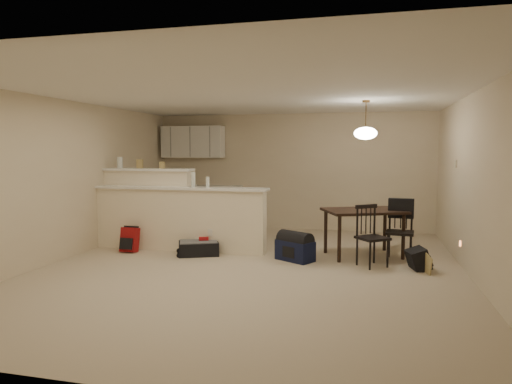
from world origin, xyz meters
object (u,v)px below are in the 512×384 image
(dining_chair_far, at_px, (400,231))
(navy_duffel, at_px, (295,250))
(suitcase, at_px, (199,248))
(black_daypack, at_px, (418,259))
(dining_table, at_px, (364,215))
(dining_chair_near, at_px, (373,236))
(pendant_lamp, at_px, (365,133))
(red_backpack, at_px, (130,240))

(dining_chair_far, xyz_separation_m, navy_duffel, (-1.58, -0.40, -0.31))
(suitcase, relative_size, black_daypack, 1.90)
(dining_table, distance_m, dining_chair_near, 0.70)
(dining_chair_far, height_order, black_daypack, dining_chair_far)
(pendant_lamp, xyz_separation_m, dining_chair_near, (0.14, -0.65, -1.54))
(dining_chair_far, height_order, suitcase, dining_chair_far)
(dining_table, relative_size, navy_duffel, 2.50)
(dining_table, height_order, dining_chair_far, dining_chair_far)
(red_backpack, bearing_deg, pendant_lamp, 10.34)
(dining_chair_near, height_order, suitcase, dining_chair_near)
(dining_table, relative_size, dining_chair_far, 1.54)
(dining_table, bearing_deg, dining_chair_far, -39.82)
(suitcase, xyz_separation_m, navy_duffel, (1.60, 0.00, 0.05))
(dining_table, xyz_separation_m, dining_chair_far, (0.55, -0.16, -0.20))
(dining_chair_near, bearing_deg, dining_chair_far, 11.13)
(red_backpack, relative_size, black_daypack, 1.22)
(suitcase, distance_m, navy_duffel, 1.60)
(navy_duffel, distance_m, black_daypack, 1.81)
(black_daypack, bearing_deg, dining_table, 35.29)
(pendant_lamp, xyz_separation_m, black_daypack, (0.78, -0.67, -1.84))
(navy_duffel, bearing_deg, suitcase, -149.10)
(pendant_lamp, distance_m, navy_duffel, 2.17)
(pendant_lamp, distance_m, dining_chair_far, 1.63)
(dining_chair_near, bearing_deg, red_backpack, 141.01)
(suitcase, distance_m, black_daypack, 3.40)
(pendant_lamp, height_order, black_daypack, pendant_lamp)
(black_daypack, bearing_deg, suitcase, 74.19)
(suitcase, bearing_deg, dining_chair_near, -25.27)
(dining_chair_near, relative_size, suitcase, 1.41)
(black_daypack, bearing_deg, dining_chair_far, 9.78)
(dining_chair_far, height_order, red_backpack, dining_chair_far)
(dining_chair_far, relative_size, suitcase, 1.46)
(suitcase, bearing_deg, dining_table, -11.36)
(pendant_lamp, distance_m, black_daypack, 2.11)
(dining_chair_near, height_order, black_daypack, dining_chair_near)
(pendant_lamp, bearing_deg, red_backpack, -170.83)
(dining_table, distance_m, dining_chair_far, 0.61)
(dining_chair_near, bearing_deg, black_daypack, -40.58)
(dining_table, xyz_separation_m, pendant_lamp, (0.00, 0.00, 1.32))
(pendant_lamp, height_order, red_backpack, pendant_lamp)
(pendant_lamp, bearing_deg, navy_duffel, -151.37)
(pendant_lamp, height_order, dining_chair_near, pendant_lamp)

